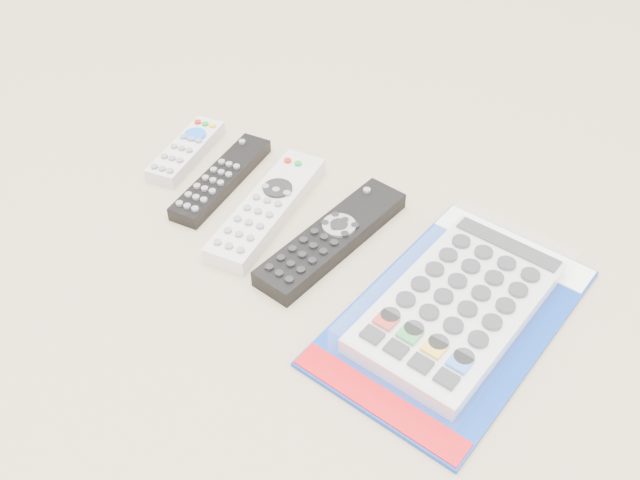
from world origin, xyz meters
The scene contains 5 objects.
remote_small_grey centered at (-0.21, 0.08, 0.01)m, with size 0.06×0.14×0.02m.
remote_slim_black centered at (-0.14, 0.05, 0.01)m, with size 0.06×0.18×0.02m.
remote_silver_dvd centered at (-0.05, 0.04, 0.01)m, with size 0.08×0.21×0.02m.
remote_large_black centered at (0.04, 0.04, 0.01)m, with size 0.08×0.21×0.02m.
jumbo_remote_packaged centered at (0.20, 0.02, 0.02)m, with size 0.21×0.31×0.04m.
Camera 1 is at (0.34, -0.46, 0.54)m, focal length 40.00 mm.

